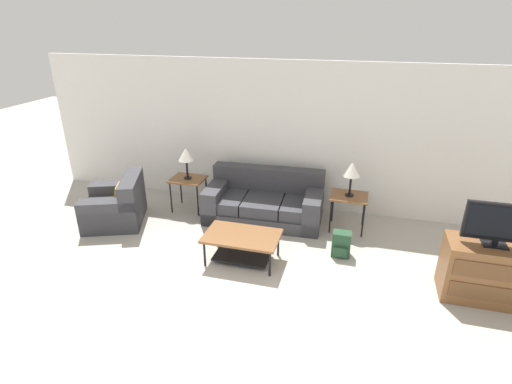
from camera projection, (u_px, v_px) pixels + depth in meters
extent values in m
plane|color=#B2ADA3|center=(203.00, 360.00, 4.10)|extent=(24.00, 24.00, 0.00)
cube|color=white|center=(283.00, 137.00, 7.02)|extent=(9.17, 0.06, 2.60)
cube|color=#38383D|center=(264.00, 213.00, 6.92)|extent=(2.00, 1.08, 0.22)
cube|color=#38383D|center=(227.00, 199.00, 6.95)|extent=(0.67, 0.92, 0.20)
cube|color=#38383D|center=(264.00, 203.00, 6.82)|extent=(0.67, 0.92, 0.20)
cube|color=#38383D|center=(302.00, 206.00, 6.68)|extent=(0.67, 0.92, 0.20)
cube|color=#38383D|center=(268.00, 178.00, 7.04)|extent=(1.97, 0.34, 0.40)
cube|color=#38383D|center=(217.00, 199.00, 7.02)|extent=(0.32, 1.01, 0.58)
cube|color=#38383D|center=(313.00, 209.00, 6.68)|extent=(0.32, 1.01, 0.58)
cube|color=#38383D|center=(115.00, 211.00, 6.80)|extent=(1.21, 1.26, 0.40)
cube|color=#38383D|center=(131.00, 189.00, 6.67)|extent=(0.60, 1.02, 0.40)
cube|color=#38383D|center=(118.00, 198.00, 7.10)|extent=(0.95, 0.57, 0.56)
cube|color=#38383D|center=(109.00, 217.00, 6.43)|extent=(0.95, 0.57, 0.56)
cube|color=tan|center=(119.00, 195.00, 6.69)|extent=(0.30, 0.39, 0.36)
cube|color=brown|center=(242.00, 236.00, 5.62)|extent=(1.06, 0.65, 0.04)
cylinder|color=black|center=(205.00, 254.00, 5.58)|extent=(0.03, 0.03, 0.39)
cylinder|color=black|center=(270.00, 264.00, 5.36)|extent=(0.03, 0.03, 0.39)
cylinder|color=black|center=(218.00, 235.00, 6.05)|extent=(0.03, 0.03, 0.39)
cylinder|color=black|center=(278.00, 244.00, 5.83)|extent=(0.03, 0.03, 0.39)
cube|color=black|center=(242.00, 255.00, 5.75)|extent=(0.80, 0.46, 0.02)
cube|color=brown|center=(188.00, 179.00, 7.08)|extent=(0.59, 0.49, 0.03)
cylinder|color=black|center=(171.00, 198.00, 7.08)|extent=(0.03, 0.03, 0.58)
cylinder|color=black|center=(198.00, 201.00, 6.96)|extent=(0.03, 0.03, 0.58)
cylinder|color=black|center=(181.00, 189.00, 7.45)|extent=(0.03, 0.03, 0.58)
cylinder|color=black|center=(206.00, 192.00, 7.32)|extent=(0.03, 0.03, 0.58)
cube|color=brown|center=(349.00, 196.00, 6.41)|extent=(0.59, 0.49, 0.03)
cylinder|color=black|center=(330.00, 217.00, 6.41)|extent=(0.03, 0.03, 0.58)
cylinder|color=black|center=(363.00, 221.00, 6.29)|extent=(0.03, 0.03, 0.58)
cylinder|color=black|center=(333.00, 206.00, 6.77)|extent=(0.03, 0.03, 0.58)
cylinder|color=black|center=(364.00, 210.00, 6.65)|extent=(0.03, 0.03, 0.58)
cylinder|color=black|center=(188.00, 178.00, 7.07)|extent=(0.14, 0.14, 0.02)
cylinder|color=black|center=(187.00, 169.00, 7.00)|extent=(0.04, 0.04, 0.32)
cone|color=white|center=(186.00, 154.00, 6.89)|extent=(0.28, 0.28, 0.22)
cylinder|color=black|center=(349.00, 195.00, 6.40)|extent=(0.14, 0.14, 0.02)
cylinder|color=black|center=(350.00, 185.00, 6.33)|extent=(0.04, 0.04, 0.32)
cone|color=white|center=(352.00, 169.00, 6.22)|extent=(0.28, 0.28, 0.22)
cube|color=brown|center=(487.00, 271.00, 4.89)|extent=(1.02, 0.53, 0.75)
cube|color=brown|center=(496.00, 273.00, 4.58)|extent=(0.90, 0.01, 0.21)
cube|color=brown|center=(490.00, 294.00, 4.70)|extent=(0.90, 0.01, 0.21)
cube|color=black|center=(494.00, 244.00, 4.73)|extent=(0.27, 0.20, 0.02)
cube|color=black|center=(495.00, 242.00, 4.72)|extent=(0.06, 0.04, 0.05)
cube|color=black|center=(500.00, 222.00, 4.61)|extent=(0.78, 0.05, 0.47)
cube|color=black|center=(501.00, 223.00, 4.58)|extent=(0.72, 0.01, 0.42)
cube|color=#23472D|center=(341.00, 244.00, 5.83)|extent=(0.27, 0.18, 0.38)
cube|color=#23472D|center=(340.00, 252.00, 5.77)|extent=(0.20, 0.05, 0.15)
cylinder|color=#23472D|center=(337.00, 238.00, 5.94)|extent=(0.02, 0.02, 0.29)
cylinder|color=#23472D|center=(347.00, 240.00, 5.91)|extent=(0.02, 0.02, 0.29)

